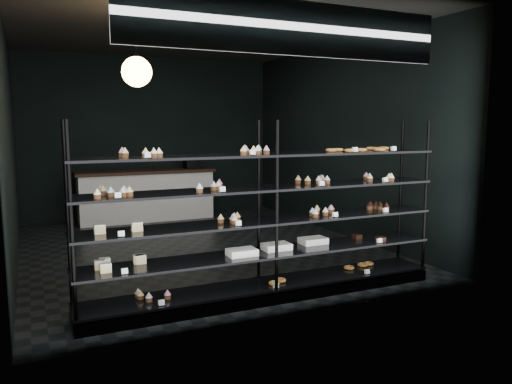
# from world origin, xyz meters

# --- Properties ---
(room) EXTENTS (5.01, 6.01, 3.20)m
(room) POSITION_xyz_m (0.00, 0.00, 1.60)
(room) COLOR black
(room) RESTS_ON ground
(display_shelf) EXTENTS (4.00, 0.50, 1.91)m
(display_shelf) POSITION_xyz_m (-0.05, -2.45, 0.63)
(display_shelf) COLOR black
(display_shelf) RESTS_ON room
(signage) EXTENTS (3.30, 0.05, 0.50)m
(signage) POSITION_xyz_m (0.00, -2.93, 2.75)
(signage) COLOR #0C113C
(signage) RESTS_ON room
(pendant_lamp) EXTENTS (0.34, 0.34, 0.90)m
(pendant_lamp) POSITION_xyz_m (-1.13, -1.36, 2.45)
(pendant_lamp) COLOR black
(pendant_lamp) RESTS_ON room
(service_counter) EXTENTS (2.64, 0.65, 1.23)m
(service_counter) POSITION_xyz_m (-0.23, 2.50, 0.50)
(service_counter) COLOR silver
(service_counter) RESTS_ON room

